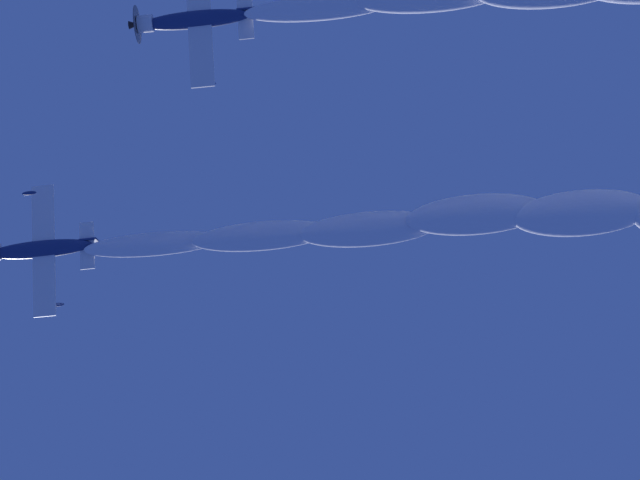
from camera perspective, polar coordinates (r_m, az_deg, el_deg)
The scene contains 2 objects.
airplane_lead at distance 78.79m, azimuth -12.16°, elevation -0.40°, with size 7.12×7.22×3.56m.
airplane_left_wingman at distance 74.68m, azimuth -5.56°, elevation 9.48°, with size 7.10×7.24×3.39m.
Camera 1 is at (10.46, -15.56, 1.90)m, focal length 73.80 mm.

